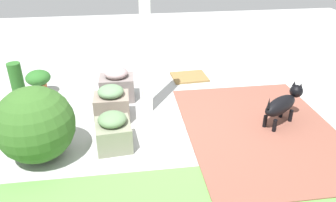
{
  "coord_description": "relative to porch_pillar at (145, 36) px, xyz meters",
  "views": [
    {
      "loc": [
        0.47,
        3.65,
        2.2
      ],
      "look_at": [
        -0.03,
        0.1,
        0.32
      ],
      "focal_mm": 35.25,
      "sensor_mm": 36.0,
      "label": 1
    }
  ],
  "objects": [
    {
      "name": "doormat",
      "position": [
        -0.78,
        -0.98,
        -1.02
      ],
      "size": [
        0.59,
        0.5,
        0.03
      ],
      "primitive_type": "cube",
      "rotation": [
        0.0,
        0.0,
        0.07
      ],
      "color": "olive",
      "rests_on": "ground"
    },
    {
      "name": "terracotta_pot_broad",
      "position": [
        1.54,
        -0.69,
        -0.8
      ],
      "size": [
        0.35,
        0.35,
        0.37
      ],
      "color": "#AC5633",
      "rests_on": "ground"
    },
    {
      "name": "ground_plane",
      "position": [
        -0.2,
        0.29,
        -1.03
      ],
      "size": [
        12.0,
        12.0,
        0.0
      ],
      "primitive_type": "plane",
      "color": "#A7A9A7"
    },
    {
      "name": "stone_planter_near",
      "position": [
        0.47,
        0.19,
        -0.81
      ],
      "size": [
        0.44,
        0.36,
        0.47
      ],
      "color": "gray",
      "rests_on": "ground"
    },
    {
      "name": "round_shrub",
      "position": [
        1.23,
        0.89,
        -0.63
      ],
      "size": [
        0.81,
        0.81,
        0.81
      ],
      "primitive_type": "sphere",
      "color": "#335F23",
      "rests_on": "ground"
    },
    {
      "name": "brick_path",
      "position": [
        -1.33,
        0.71,
        -1.02
      ],
      "size": [
        1.8,
        2.4,
        0.02
      ],
      "primitive_type": "cube",
      "color": "brown",
      "rests_on": "ground"
    },
    {
      "name": "porch_pillar",
      "position": [
        0.0,
        0.0,
        0.0
      ],
      "size": [
        0.13,
        0.13,
        2.07
      ],
      "primitive_type": "cube",
      "color": "white",
      "rests_on": "ground"
    },
    {
      "name": "terracotta_pot_tall",
      "position": [
        1.62,
        -0.03,
        -0.77
      ],
      "size": [
        0.29,
        0.29,
        0.75
      ],
      "color": "#9A553A",
      "rests_on": "ground"
    },
    {
      "name": "stone_planter_nearest",
      "position": [
        0.4,
        -0.38,
        -0.81
      ],
      "size": [
        0.49,
        0.37,
        0.48
      ],
      "color": "slate",
      "rests_on": "ground"
    },
    {
      "name": "stone_planter_mid",
      "position": [
        0.45,
        0.81,
        -0.83
      ],
      "size": [
        0.42,
        0.44,
        0.43
      ],
      "color": "gray",
      "rests_on": "ground"
    },
    {
      "name": "dog",
      "position": [
        -1.62,
        0.6,
        -0.75
      ],
      "size": [
        0.66,
        0.51,
        0.49
      ],
      "color": "black",
      "rests_on": "ground"
    }
  ]
}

